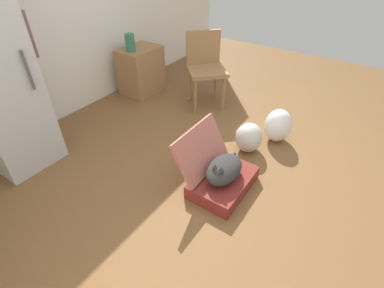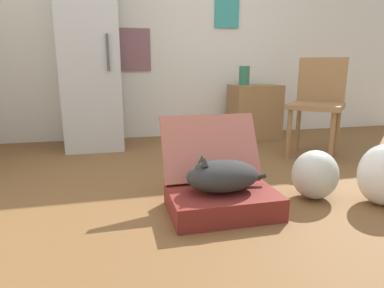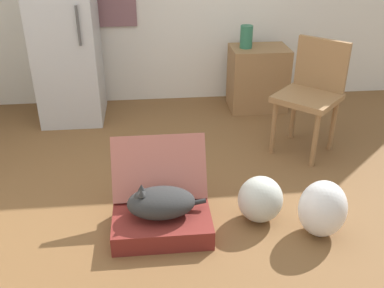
{
  "view_description": "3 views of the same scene",
  "coord_description": "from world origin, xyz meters",
  "px_view_note": "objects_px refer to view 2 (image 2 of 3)",
  "views": [
    {
      "loc": [
        -2.1,
        -1.02,
        1.96
      ],
      "look_at": [
        -0.46,
        0.11,
        0.48
      ],
      "focal_mm": 26.68,
      "sensor_mm": 36.0,
      "label": 1
    },
    {
      "loc": [
        -0.95,
        -1.9,
        0.85
      ],
      "look_at": [
        -0.48,
        0.01,
        0.39
      ],
      "focal_mm": 30.37,
      "sensor_mm": 36.0,
      "label": 2
    },
    {
      "loc": [
        -0.38,
        -2.5,
        1.89
      ],
      "look_at": [
        -0.11,
        0.1,
        0.51
      ],
      "focal_mm": 41.28,
      "sensor_mm": 36.0,
      "label": 3
    }
  ],
  "objects_px": {
    "refrigerator": "(91,63)",
    "vase_tall": "(244,76)",
    "side_table": "(254,112)",
    "chair": "(317,101)",
    "cat": "(222,176)",
    "suitcase_base": "(222,201)",
    "plastic_bag_white": "(315,175)",
    "plastic_bag_clear": "(383,175)"
  },
  "relations": [
    {
      "from": "refrigerator",
      "to": "vase_tall",
      "type": "xyz_separation_m",
      "value": [
        1.77,
        0.05,
        -0.14
      ]
    },
    {
      "from": "side_table",
      "to": "chair",
      "type": "bearing_deg",
      "value": -77.04
    },
    {
      "from": "refrigerator",
      "to": "chair",
      "type": "height_order",
      "value": "refrigerator"
    },
    {
      "from": "cat",
      "to": "side_table",
      "type": "distance_m",
      "value": 2.3
    },
    {
      "from": "suitcase_base",
      "to": "plastic_bag_white",
      "type": "relative_size",
      "value": 1.95
    },
    {
      "from": "plastic_bag_clear",
      "to": "side_table",
      "type": "relative_size",
      "value": 0.6
    },
    {
      "from": "plastic_bag_white",
      "to": "plastic_bag_clear",
      "type": "height_order",
      "value": "plastic_bag_clear"
    },
    {
      "from": "plastic_bag_clear",
      "to": "vase_tall",
      "type": "distance_m",
      "value": 2.22
    },
    {
      "from": "vase_tall",
      "to": "plastic_bag_clear",
      "type": "bearing_deg",
      "value": -88.0
    },
    {
      "from": "side_table",
      "to": "chair",
      "type": "xyz_separation_m",
      "value": [
        0.22,
        -0.96,
        0.21
      ]
    },
    {
      "from": "plastic_bag_clear",
      "to": "vase_tall",
      "type": "height_order",
      "value": "vase_tall"
    },
    {
      "from": "plastic_bag_white",
      "to": "cat",
      "type": "bearing_deg",
      "value": -174.5
    },
    {
      "from": "plastic_bag_white",
      "to": "vase_tall",
      "type": "bearing_deg",
      "value": 81.67
    },
    {
      "from": "plastic_bag_white",
      "to": "vase_tall",
      "type": "xyz_separation_m",
      "value": [
        0.29,
        1.95,
        0.61
      ]
    },
    {
      "from": "plastic_bag_white",
      "to": "plastic_bag_clear",
      "type": "distance_m",
      "value": 0.41
    },
    {
      "from": "cat",
      "to": "plastic_bag_white",
      "type": "height_order",
      "value": "cat"
    },
    {
      "from": "side_table",
      "to": "plastic_bag_white",
      "type": "bearing_deg",
      "value": -102.52
    },
    {
      "from": "plastic_bag_clear",
      "to": "vase_tall",
      "type": "relative_size",
      "value": 1.74
    },
    {
      "from": "cat",
      "to": "chair",
      "type": "bearing_deg",
      "value": 38.26
    },
    {
      "from": "vase_tall",
      "to": "chair",
      "type": "xyz_separation_m",
      "value": [
        0.37,
        -0.97,
        -0.23
      ]
    },
    {
      "from": "side_table",
      "to": "suitcase_base",
      "type": "bearing_deg",
      "value": -118.73
    },
    {
      "from": "refrigerator",
      "to": "side_table",
      "type": "relative_size",
      "value": 2.78
    },
    {
      "from": "vase_tall",
      "to": "chair",
      "type": "bearing_deg",
      "value": -69.14
    },
    {
      "from": "plastic_bag_white",
      "to": "side_table",
      "type": "height_order",
      "value": "side_table"
    },
    {
      "from": "cat",
      "to": "side_table",
      "type": "height_order",
      "value": "side_table"
    },
    {
      "from": "plastic_bag_clear",
      "to": "vase_tall",
      "type": "bearing_deg",
      "value": 92.0
    },
    {
      "from": "suitcase_base",
      "to": "refrigerator",
      "type": "distance_m",
      "value": 2.29
    },
    {
      "from": "suitcase_base",
      "to": "chair",
      "type": "bearing_deg",
      "value": 38.39
    },
    {
      "from": "suitcase_base",
      "to": "refrigerator",
      "type": "relative_size",
      "value": 0.35
    },
    {
      "from": "suitcase_base",
      "to": "plastic_bag_white",
      "type": "bearing_deg",
      "value": 5.57
    },
    {
      "from": "side_table",
      "to": "chair",
      "type": "height_order",
      "value": "chair"
    },
    {
      "from": "cat",
      "to": "chair",
      "type": "xyz_separation_m",
      "value": [
        1.33,
        1.05,
        0.31
      ]
    },
    {
      "from": "suitcase_base",
      "to": "chair",
      "type": "relative_size",
      "value": 0.67
    },
    {
      "from": "chair",
      "to": "suitcase_base",
      "type": "bearing_deg",
      "value": -97.61
    },
    {
      "from": "vase_tall",
      "to": "refrigerator",
      "type": "bearing_deg",
      "value": -178.25
    },
    {
      "from": "suitcase_base",
      "to": "chair",
      "type": "xyz_separation_m",
      "value": [
        1.33,
        1.05,
        0.47
      ]
    },
    {
      "from": "side_table",
      "to": "plastic_bag_clear",
      "type": "bearing_deg",
      "value": -91.93
    },
    {
      "from": "side_table",
      "to": "chair",
      "type": "relative_size",
      "value": 0.69
    },
    {
      "from": "suitcase_base",
      "to": "plastic_bag_clear",
      "type": "relative_size",
      "value": 1.64
    },
    {
      "from": "plastic_bag_white",
      "to": "vase_tall",
      "type": "relative_size",
      "value": 1.46
    },
    {
      "from": "suitcase_base",
      "to": "plastic_bag_clear",
      "type": "height_order",
      "value": "plastic_bag_clear"
    },
    {
      "from": "cat",
      "to": "refrigerator",
      "type": "bearing_deg",
      "value": 112.33
    }
  ]
}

